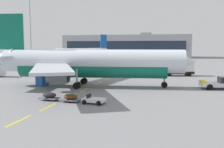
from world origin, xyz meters
TOP-DOWN VIEW (x-y plane):
  - ground at (40.00, 40.00)m, footprint 400.00×400.00m
  - apron_paint_markings at (18.00, 36.29)m, footprint 8.00×92.63m
  - airliner_foreground at (17.61, 23.08)m, footprint 34.81×34.34m
  - pushback_tug at (38.85, 25.86)m, footprint 6.36×3.90m
  - airliner_mid_left at (-3.25, 79.48)m, footprint 30.75×32.04m
  - ground_power_truck at (32.37, 43.17)m, footprint 7.39×4.20m
  - baggage_train at (19.43, 10.88)m, footprint 8.71×2.46m
  - uld_cargo_container at (9.53, 22.05)m, footprint 1.99×1.96m
  - apron_light_mast_near at (-13.08, 56.86)m, footprint 1.80×1.80m
  - terminal_satellite at (2.65, 141.41)m, footprint 73.56×28.12m

SIDE VIEW (x-z plane):
  - ground at x=40.00m, z-range 0.00..0.00m
  - apron_paint_markings at x=18.00m, z-range 0.00..0.01m
  - baggage_train at x=19.43m, z-range -0.05..1.09m
  - uld_cargo_container at x=9.53m, z-range 0.00..1.60m
  - pushback_tug at x=38.85m, z-range -0.14..1.94m
  - ground_power_truck at x=32.37m, z-range 0.08..3.22m
  - airliner_mid_left at x=-3.25m, z-range -2.03..9.50m
  - airliner_foreground at x=17.61m, z-range -2.15..10.05m
  - terminal_satellite at x=2.65m, z-range -0.79..13.74m
  - apron_light_mast_near at x=-13.08m, z-range 3.00..27.19m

